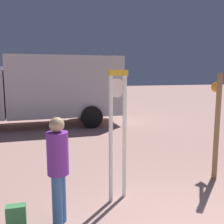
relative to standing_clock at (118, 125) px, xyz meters
The scene contains 6 objects.
standing_clock is the anchor object (origin of this frame).
arrow_sign 2.57m from the standing_clock, 14.11° to the left, with size 0.76×1.02×2.26m.
person_near_clock 1.28m from the standing_clock, 153.35° to the right, with size 0.31×0.31×1.64m.
backpack 2.12m from the standing_clock, 161.14° to the right, with size 0.27×0.19×0.41m.
box_truck_near 7.30m from the standing_clock, 96.95° to the left, with size 6.69×2.64×2.95m.
box_truck_far 14.74m from the standing_clock, 98.64° to the left, with size 6.30×3.19×2.65m.
Camera 1 is at (-2.28, -2.14, 2.27)m, focal length 41.66 mm.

